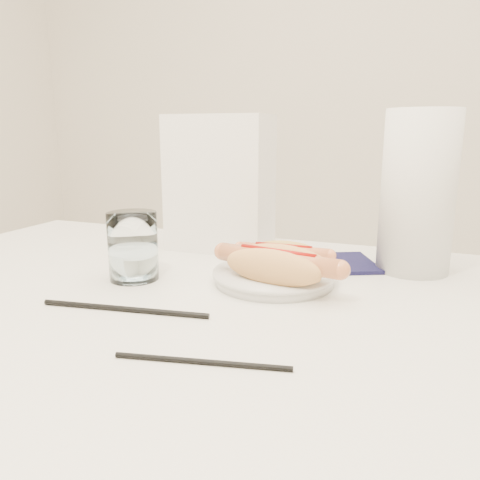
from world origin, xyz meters
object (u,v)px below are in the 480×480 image
(hotdog_right, at_px, (277,265))
(napkin_box, at_px, (220,184))
(hotdog_left, at_px, (283,255))
(table, at_px, (189,331))
(paper_towel_roll, at_px, (418,192))
(water_glass, at_px, (133,246))
(plate, at_px, (274,278))

(hotdog_right, bearing_deg, napkin_box, 141.67)
(hotdog_left, relative_size, hotdog_right, 0.77)
(hotdog_left, bearing_deg, table, -129.24)
(napkin_box, xyz_separation_m, paper_towel_roll, (0.37, -0.02, 0.00))
(hotdog_right, height_order, water_glass, water_glass)
(hotdog_right, xyz_separation_m, water_glass, (-0.23, -0.02, 0.01))
(table, distance_m, hotdog_left, 0.20)
(table, distance_m, hotdog_right, 0.17)
(hotdog_left, distance_m, napkin_box, 0.24)
(plate, distance_m, hotdog_right, 0.05)
(hotdog_right, bearing_deg, hotdog_left, 109.86)
(table, xyz_separation_m, paper_towel_roll, (0.31, 0.25, 0.19))
(table, relative_size, napkin_box, 4.51)
(napkin_box, bearing_deg, plate, -45.77)
(water_glass, relative_size, paper_towel_roll, 0.41)
(water_glass, bearing_deg, paper_towel_roll, 26.70)
(water_glass, bearing_deg, hotdog_right, 6.09)
(plate, bearing_deg, napkin_box, 133.82)
(hotdog_left, distance_m, water_glass, 0.24)
(table, bearing_deg, napkin_box, 103.33)
(plate, relative_size, napkin_box, 0.70)
(plate, height_order, napkin_box, napkin_box)
(napkin_box, distance_m, paper_towel_roll, 0.37)
(napkin_box, bearing_deg, hotdog_left, -37.51)
(hotdog_right, xyz_separation_m, paper_towel_roll, (0.19, 0.19, 0.09))
(paper_towel_roll, bearing_deg, hotdog_right, -135.01)
(table, relative_size, plate, 6.41)
(table, relative_size, paper_towel_roll, 4.44)
(hotdog_right, bearing_deg, water_glass, -163.23)
(water_glass, bearing_deg, hotdog_left, 24.86)
(plate, xyz_separation_m, water_glass, (-0.22, -0.06, 0.05))
(plate, bearing_deg, hotdog_right, -66.58)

